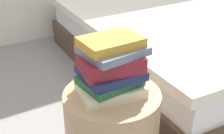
{
  "coord_description": "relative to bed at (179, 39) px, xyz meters",
  "views": [
    {
      "loc": [
        -0.54,
        -0.9,
        1.16
      ],
      "look_at": [
        0.0,
        0.0,
        0.62
      ],
      "focal_mm": 49.01,
      "sensor_mm": 36.0,
      "label": 1
    }
  ],
  "objects": [
    {
      "name": "book_ochre",
      "position": [
        -1.11,
        -0.78,
        0.49
      ],
      "size": [
        0.23,
        0.16,
        0.04
      ],
      "primitive_type": "cube",
      "rotation": [
        0.0,
        0.0,
        0.02
      ],
      "color": "#B7842D",
      "rests_on": "book_slate"
    },
    {
      "name": "book_cream",
      "position": [
        -1.12,
        -0.79,
        0.29
      ],
      "size": [
        0.27,
        0.22,
        0.04
      ],
      "primitive_type": "cube",
      "rotation": [
        0.0,
        0.0,
        -0.15
      ],
      "color": "beige",
      "rests_on": "side_table"
    },
    {
      "name": "book_slate",
      "position": [
        -1.11,
        -0.78,
        0.45
      ],
      "size": [
        0.24,
        0.22,
        0.03
      ],
      "primitive_type": "cube",
      "rotation": [
        0.0,
        0.0,
        0.09
      ],
      "color": "slate",
      "rests_on": "book_maroon"
    },
    {
      "name": "book_maroon",
      "position": [
        -1.12,
        -0.79,
        0.41
      ],
      "size": [
        0.25,
        0.2,
        0.06
      ],
      "primitive_type": "cube",
      "rotation": [
        0.0,
        0.0,
        -0.15
      ],
      "color": "maroon",
      "rests_on": "book_navy"
    },
    {
      "name": "book_navy",
      "position": [
        -1.12,
        -0.78,
        0.36
      ],
      "size": [
        0.24,
        0.22,
        0.03
      ],
      "primitive_type": "cube",
      "rotation": [
        0.0,
        0.0,
        -0.05
      ],
      "color": "#19234C",
      "rests_on": "book_forest"
    },
    {
      "name": "book_forest",
      "position": [
        -1.12,
        -0.79,
        0.33
      ],
      "size": [
        0.24,
        0.2,
        0.03
      ],
      "primitive_type": "cube",
      "rotation": [
        0.0,
        0.0,
        0.09
      ],
      "color": "#1E512D",
      "rests_on": "book_cream"
    },
    {
      "name": "bed",
      "position": [
        0.0,
        0.0,
        0.0
      ],
      "size": [
        1.63,
        2.08,
        0.62
      ],
      "rotation": [
        0.0,
        0.0,
        -0.05
      ],
      "color": "#4C3828",
      "rests_on": "ground_plane"
    }
  ]
}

